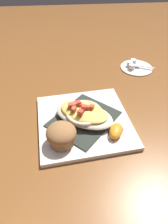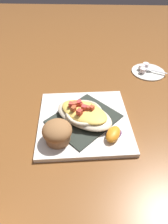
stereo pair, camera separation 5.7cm
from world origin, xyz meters
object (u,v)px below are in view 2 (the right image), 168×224
Objects in this scene: muffin at (57,132)px; creamer_cup_2 at (143,70)px; creamer_cup_1 at (142,67)px; orange_garnish at (113,134)px; creamer_saucer at (148,71)px; creamer_cup_0 at (146,65)px; square_plate at (84,121)px; spoon at (150,70)px; gratin_dish at (84,113)px.

muffin is 0.47m from creamer_cup_2.
creamer_cup_1 is 1.00× the size of creamer_cup_2.
creamer_saucer is at bearing -24.84° from orange_garnish.
creamer_cup_1 is (0.01, 0.03, 0.01)m from creamer_saucer.
creamer_cup_0 is 0.05m from creamer_cup_2.
creamer_cup_2 is (0.29, -0.22, 0.01)m from square_plate.
muffin is at bearing 140.34° from creamer_saucer.
creamer_cup_2 reaches higher than spoon.
orange_garnish is at bearing -128.05° from gratin_dish.
orange_garnish is 0.43m from creamer_cup_0.
creamer_cup_2 is (-0.01, 0.03, 0.00)m from spoon.
creamer_cup_0 is at bearing -36.40° from square_plate.
muffin is 0.51m from creamer_cup_0.
spoon is at bearing -25.84° from orange_garnish.
spoon is (0.36, -0.18, -0.01)m from orange_garnish.
creamer_cup_0 is 1.00× the size of creamer_cup_1.
spoon is at bearing -113.69° from creamer_saucer.
creamer_saucer is (0.36, -0.17, -0.02)m from orange_garnish.
spoon is 0.04m from creamer_cup_0.
orange_garnish is at bearing 157.73° from creamer_cup_0.
creamer_cup_2 is at bearing -38.26° from muffin.
creamer_cup_1 is 0.03m from creamer_cup_2.
spoon is at bearing -40.80° from square_plate.
muffin is (-0.08, 0.07, 0.04)m from square_plate.
gratin_dish reaches higher than square_plate.
gratin_dish is 0.10m from orange_garnish.
orange_garnish is at bearing -83.40° from muffin.
orange_garnish is (0.02, -0.15, -0.02)m from muffin.
square_plate is 2.01× the size of creamer_saucer.
creamer_saucer is at bearing -39.86° from gratin_dish.
square_plate is 11.18× the size of creamer_cup_1.
square_plate is 3.12× the size of spoon.
spoon is 3.58× the size of creamer_cup_2.
square_plate is at bearing 140.18° from creamer_saucer.
orange_garnish is 0.40m from creamer_saucer.
muffin is at bearing 143.06° from creamer_cup_0.
spoon is 3.58× the size of creamer_cup_1.
square_plate is at bearing 51.88° from orange_garnish.
muffin is 0.49m from creamer_cup_1.
creamer_saucer is at bearing -39.66° from muffin.
creamer_cup_0 is at bearing 14.75° from creamer_saucer.
creamer_cup_0 and creamer_cup_2 have the same top height.
spoon is 0.04m from creamer_cup_1.
creamer_cup_2 is (-0.03, -0.00, 0.00)m from creamer_cup_1.
creamer_cup_2 is (0.29, -0.22, -0.02)m from gratin_dish.
creamer_cup_0 is at bearing 23.84° from spoon.
gratin_dish reaches higher than creamer_cup_2.
creamer_cup_0 and creamer_cup_1 have the same top height.
creamer_cup_2 is at bearing -38.07° from gratin_dish.
orange_garnish is at bearing 159.43° from creamer_cup_1.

